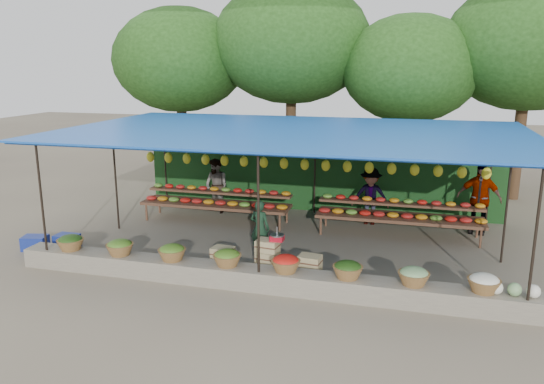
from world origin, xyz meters
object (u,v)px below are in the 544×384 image
(vendor_seated, at_px, (260,228))
(blue_crate_front, at_px, (67,241))
(weighing_scale, at_px, (277,237))
(blue_crate_back, at_px, (35,243))
(crate_counter, at_px, (266,260))

(vendor_seated, distance_m, blue_crate_front, 4.73)
(vendor_seated, bearing_deg, weighing_scale, 132.34)
(weighing_scale, height_order, blue_crate_back, weighing_scale)
(crate_counter, height_order, weighing_scale, weighing_scale)
(blue_crate_back, bearing_deg, crate_counter, -14.02)
(vendor_seated, xyz_separation_m, blue_crate_front, (-4.64, -0.73, -0.49))
(weighing_scale, xyz_separation_m, blue_crate_back, (-5.99, 0.04, -0.68))
(crate_counter, xyz_separation_m, vendor_seated, (-0.46, 1.09, 0.34))
(weighing_scale, relative_size, vendor_seated, 0.23)
(crate_counter, distance_m, weighing_scale, 0.58)
(crate_counter, xyz_separation_m, blue_crate_front, (-5.11, 0.36, -0.15))
(weighing_scale, bearing_deg, blue_crate_back, 179.58)
(weighing_scale, xyz_separation_m, vendor_seated, (-0.70, 1.09, -0.19))
(crate_counter, bearing_deg, weighing_scale, -0.00)
(vendor_seated, height_order, blue_crate_front, vendor_seated)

